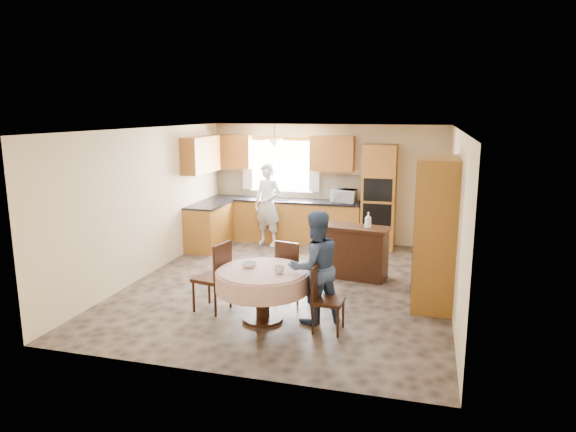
{
  "coord_description": "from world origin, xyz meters",
  "views": [
    {
      "loc": [
        2.07,
        -7.68,
        2.77
      ],
      "look_at": [
        -0.11,
        0.3,
        1.07
      ],
      "focal_mm": 32.0,
      "sensor_mm": 36.0,
      "label": 1
    }
  ],
  "objects_px": {
    "cupboard": "(435,232)",
    "chair_back": "(290,267)",
    "dining_table": "(262,281)",
    "person_dining": "(315,267)",
    "oven_tower": "(379,197)",
    "sideboard": "(353,254)",
    "chair_right": "(323,295)",
    "person_sink": "(268,205)",
    "chair_left": "(216,273)"
  },
  "relations": [
    {
      "from": "oven_tower",
      "to": "sideboard",
      "type": "xyz_separation_m",
      "value": [
        -0.22,
        -2.05,
        -0.64
      ]
    },
    {
      "from": "chair_left",
      "to": "chair_back",
      "type": "height_order",
      "value": "chair_left"
    },
    {
      "from": "cupboard",
      "to": "person_dining",
      "type": "bearing_deg",
      "value": -143.53
    },
    {
      "from": "oven_tower",
      "to": "person_dining",
      "type": "height_order",
      "value": "oven_tower"
    },
    {
      "from": "sideboard",
      "to": "cupboard",
      "type": "distance_m",
      "value": 1.68
    },
    {
      "from": "person_dining",
      "to": "cupboard",
      "type": "bearing_deg",
      "value": 179.81
    },
    {
      "from": "cupboard",
      "to": "chair_back",
      "type": "xyz_separation_m",
      "value": [
        -2.03,
        -0.45,
        -0.56
      ]
    },
    {
      "from": "dining_table",
      "to": "sideboard",
      "type": "bearing_deg",
      "value": 66.98
    },
    {
      "from": "chair_right",
      "to": "oven_tower",
      "type": "bearing_deg",
      "value": -1.37
    },
    {
      "from": "oven_tower",
      "to": "cupboard",
      "type": "height_order",
      "value": "cupboard"
    },
    {
      "from": "oven_tower",
      "to": "sideboard",
      "type": "bearing_deg",
      "value": -95.99
    },
    {
      "from": "dining_table",
      "to": "person_sink",
      "type": "relative_size",
      "value": 0.72
    },
    {
      "from": "cupboard",
      "to": "person_dining",
      "type": "height_order",
      "value": "cupboard"
    },
    {
      "from": "person_sink",
      "to": "chair_right",
      "type": "bearing_deg",
      "value": -45.94
    },
    {
      "from": "dining_table",
      "to": "chair_right",
      "type": "distance_m",
      "value": 0.85
    },
    {
      "from": "cupboard",
      "to": "chair_left",
      "type": "height_order",
      "value": "cupboard"
    },
    {
      "from": "chair_back",
      "to": "chair_right",
      "type": "bearing_deg",
      "value": 139.48
    },
    {
      "from": "chair_right",
      "to": "chair_back",
      "type": "bearing_deg",
      "value": 38.56
    },
    {
      "from": "oven_tower",
      "to": "chair_left",
      "type": "relative_size",
      "value": 2.13
    },
    {
      "from": "cupboard",
      "to": "dining_table",
      "type": "distance_m",
      "value": 2.58
    },
    {
      "from": "sideboard",
      "to": "chair_back",
      "type": "relative_size",
      "value": 1.27
    },
    {
      "from": "oven_tower",
      "to": "dining_table",
      "type": "relative_size",
      "value": 1.7
    },
    {
      "from": "dining_table",
      "to": "chair_right",
      "type": "height_order",
      "value": "chair_right"
    },
    {
      "from": "person_sink",
      "to": "person_dining",
      "type": "bearing_deg",
      "value": -46.38
    },
    {
      "from": "dining_table",
      "to": "person_sink",
      "type": "bearing_deg",
      "value": 106.48
    },
    {
      "from": "oven_tower",
      "to": "person_sink",
      "type": "xyz_separation_m",
      "value": [
        -2.24,
        -0.39,
        -0.2
      ]
    },
    {
      "from": "chair_left",
      "to": "cupboard",
      "type": "bearing_deg",
      "value": 122.99
    },
    {
      "from": "cupboard",
      "to": "chair_back",
      "type": "relative_size",
      "value": 2.33
    },
    {
      "from": "chair_right",
      "to": "sideboard",
      "type": "bearing_deg",
      "value": 0.76
    },
    {
      "from": "chair_right",
      "to": "person_dining",
      "type": "relative_size",
      "value": 0.57
    },
    {
      "from": "chair_back",
      "to": "dining_table",
      "type": "bearing_deg",
      "value": 92.02
    },
    {
      "from": "chair_back",
      "to": "chair_right",
      "type": "distance_m",
      "value": 1.15
    },
    {
      "from": "dining_table",
      "to": "chair_right",
      "type": "relative_size",
      "value": 1.44
    },
    {
      "from": "chair_left",
      "to": "person_dining",
      "type": "distance_m",
      "value": 1.42
    },
    {
      "from": "sideboard",
      "to": "chair_back",
      "type": "distance_m",
      "value": 1.51
    },
    {
      "from": "dining_table",
      "to": "chair_left",
      "type": "height_order",
      "value": "chair_left"
    },
    {
      "from": "chair_back",
      "to": "chair_right",
      "type": "xyz_separation_m",
      "value": [
        0.68,
        -0.93,
        -0.03
      ]
    },
    {
      "from": "dining_table",
      "to": "person_dining",
      "type": "xyz_separation_m",
      "value": [
        0.68,
        0.15,
        0.21
      ]
    },
    {
      "from": "cupboard",
      "to": "person_dining",
      "type": "distance_m",
      "value": 1.91
    },
    {
      "from": "chair_back",
      "to": "person_dining",
      "type": "distance_m",
      "value": 0.88
    },
    {
      "from": "chair_back",
      "to": "person_dining",
      "type": "xyz_separation_m",
      "value": [
        0.52,
        -0.67,
        0.25
      ]
    },
    {
      "from": "oven_tower",
      "to": "chair_back",
      "type": "relative_size",
      "value": 2.31
    },
    {
      "from": "oven_tower",
      "to": "dining_table",
      "type": "distance_m",
      "value": 4.36
    },
    {
      "from": "chair_left",
      "to": "person_dining",
      "type": "relative_size",
      "value": 0.66
    },
    {
      "from": "oven_tower",
      "to": "chair_left",
      "type": "height_order",
      "value": "oven_tower"
    },
    {
      "from": "dining_table",
      "to": "chair_back",
      "type": "relative_size",
      "value": 1.36
    },
    {
      "from": "sideboard",
      "to": "chair_back",
      "type": "xyz_separation_m",
      "value": [
        -0.74,
        -1.31,
        0.09
      ]
    },
    {
      "from": "sideboard",
      "to": "chair_back",
      "type": "height_order",
      "value": "chair_back"
    },
    {
      "from": "oven_tower",
      "to": "chair_right",
      "type": "distance_m",
      "value": 4.34
    },
    {
      "from": "dining_table",
      "to": "person_sink",
      "type": "height_order",
      "value": "person_sink"
    }
  ]
}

